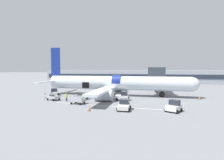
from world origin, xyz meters
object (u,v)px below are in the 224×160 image
(ground_crew_loader_b, at_px, (67,97))
(baggage_cart_empty, at_px, (78,101))
(baggage_tug_spare, at_px, (174,107))
(ground_crew_driver, at_px, (96,93))
(airplane, at_px, (115,84))
(baggage_cart_queued, at_px, (54,98))
(baggage_cart_loading, at_px, (82,97))
(baggage_tug_rear, at_px, (54,93))
(baggage_tug_lead, at_px, (124,105))
(ground_crew_supervisor, at_px, (83,97))
(ground_crew_loader_a, at_px, (96,94))
(baggage_tug_mid, at_px, (123,96))

(ground_crew_loader_b, bearing_deg, baggage_cart_empty, -30.56)
(baggage_tug_spare, height_order, ground_crew_driver, baggage_tug_spare)
(airplane, distance_m, baggage_cart_queued, 14.02)
(baggage_tug_spare, height_order, baggage_cart_loading, baggage_tug_spare)
(baggage_tug_rear, xyz_separation_m, baggage_tug_spare, (25.27, -9.71, 0.02))
(baggage_tug_spare, xyz_separation_m, baggage_cart_empty, (-15.94, 2.17, -0.21))
(baggage_tug_lead, xyz_separation_m, baggage_cart_empty, (-8.65, 2.66, -0.17))
(baggage_tug_spare, relative_size, ground_crew_driver, 1.73)
(baggage_tug_lead, height_order, baggage_tug_spare, baggage_tug_spare)
(baggage_tug_lead, relative_size, ground_crew_supervisor, 1.88)
(baggage_tug_lead, distance_m, baggage_tug_spare, 7.31)
(ground_crew_loader_a, bearing_deg, ground_crew_supervisor, -107.90)
(ground_crew_loader_a, height_order, ground_crew_driver, ground_crew_loader_a)
(baggage_cart_loading, distance_m, baggage_cart_empty, 4.96)
(baggage_cart_empty, xyz_separation_m, ground_crew_loader_b, (-3.33, 1.97, 0.34))
(baggage_tug_spare, height_order, ground_crew_supervisor, baggage_tug_spare)
(baggage_tug_mid, xyz_separation_m, ground_crew_supervisor, (-7.28, -2.83, 0.13))
(baggage_tug_rear, xyz_separation_m, ground_crew_loader_a, (10.48, -0.79, 0.27))
(baggage_cart_empty, bearing_deg, baggage_tug_mid, 37.59)
(baggage_tug_lead, xyz_separation_m, ground_crew_driver, (-7.97, 10.40, 0.19))
(baggage_tug_mid, bearing_deg, baggage_cart_queued, -166.99)
(baggage_tug_lead, distance_m, baggage_cart_loading, 12.45)
(baggage_cart_empty, xyz_separation_m, ground_crew_supervisor, (-0.17, 2.65, 0.38))
(baggage_cart_empty, bearing_deg, ground_crew_supervisor, 93.58)
(baggage_tug_rear, distance_m, ground_crew_supervisor, 10.38)
(baggage_tug_spare, height_order, ground_crew_loader_a, ground_crew_loader_a)
(baggage_cart_empty, relative_size, ground_crew_driver, 2.08)
(baggage_tug_spare, bearing_deg, airplane, 131.12)
(baggage_tug_rear, xyz_separation_m, baggage_cart_loading, (7.99, -2.77, -0.23))
(ground_crew_loader_a, bearing_deg, baggage_tug_rear, 175.69)
(baggage_tug_mid, relative_size, ground_crew_loader_a, 1.48)
(airplane, bearing_deg, ground_crew_loader_b, -129.87)
(baggage_cart_queued, bearing_deg, ground_crew_loader_a, 30.29)
(airplane, relative_size, ground_crew_loader_a, 19.46)
(baggage_tug_rear, height_order, baggage_cart_queued, baggage_tug_rear)
(ground_crew_supervisor, bearing_deg, baggage_cart_empty, -86.42)
(airplane, height_order, baggage_tug_rear, airplane)
(baggage_tug_spare, xyz_separation_m, baggage_cart_loading, (-17.28, 6.94, -0.25))
(ground_crew_loader_a, relative_size, ground_crew_driver, 1.11)
(baggage_cart_loading, height_order, ground_crew_loader_b, ground_crew_loader_b)
(baggage_cart_loading, distance_m, ground_crew_supervisor, 2.46)
(baggage_tug_mid, bearing_deg, baggage_tug_spare, -40.88)
(ground_crew_driver, distance_m, ground_crew_supervisor, 5.16)
(baggage_tug_rear, distance_m, ground_crew_loader_a, 10.51)
(ground_crew_loader_a, height_order, ground_crew_loader_b, ground_crew_loader_a)
(baggage_tug_rear, xyz_separation_m, baggage_cart_empty, (9.32, -7.54, -0.19))
(airplane, height_order, ground_crew_loader_a, airplane)
(airplane, bearing_deg, baggage_cart_loading, -131.67)
(baggage_tug_lead, height_order, ground_crew_driver, ground_crew_driver)
(airplane, xyz_separation_m, ground_crew_loader_b, (-7.66, -9.17, -1.99))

